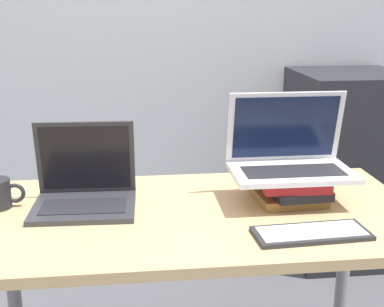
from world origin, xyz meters
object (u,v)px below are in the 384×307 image
(book_stack, at_px, (290,186))
(wireless_keyboard, at_px, (311,233))
(laptop_on_books, at_px, (289,157))
(mini_fridge, at_px, (345,166))
(laptop_left, at_px, (85,190))

(book_stack, height_order, wireless_keyboard, book_stack)
(laptop_on_books, xyz_separation_m, mini_fridge, (0.62, 1.02, -0.37))
(laptop_left, bearing_deg, wireless_keyboard, -25.19)
(laptop_left, height_order, book_stack, laptop_left)
(laptop_left, bearing_deg, laptop_on_books, -1.38)
(book_stack, distance_m, mini_fridge, 1.23)
(book_stack, relative_size, wireless_keyboard, 0.78)
(book_stack, bearing_deg, wireless_keyboard, -94.06)
(laptop_left, bearing_deg, mini_fridge, 38.60)
(laptop_left, height_order, laptop_on_books, laptop_on_books)
(book_stack, distance_m, laptop_on_books, 0.09)
(laptop_on_books, height_order, mini_fridge, laptop_on_books)
(book_stack, relative_size, laptop_on_books, 0.66)
(laptop_left, bearing_deg, book_stack, -2.21)
(laptop_left, xyz_separation_m, laptop_on_books, (0.63, -0.02, 0.09))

